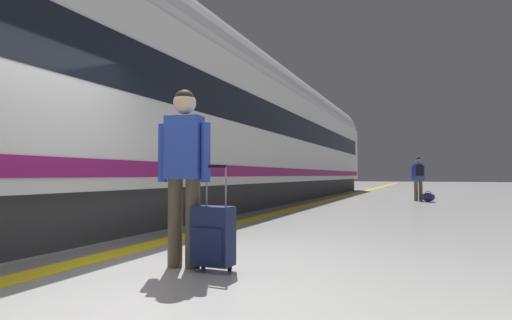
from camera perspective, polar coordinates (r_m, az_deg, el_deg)
ground_plane at (r=4.45m, az=-14.46°, el=-13.80°), size 120.00×120.00×0.00m
safety_line_strip at (r=13.94m, az=8.21°, el=-5.77°), size 0.36×80.00×0.01m
tactile_edge_band at (r=14.02m, az=7.00°, el=-5.76°), size 0.57×80.00×0.01m
high_speed_train at (r=12.44m, az=-3.87°, el=5.30°), size 2.94×31.96×4.97m
traveller_foreground at (r=4.24m, az=-9.69°, el=-0.50°), size 0.55×0.26×1.76m
rolling_suitcase_foreground at (r=4.06m, az=-5.84°, el=-10.14°), size 0.39×0.24×1.01m
passenger_near at (r=15.98m, az=21.10°, el=-1.87°), size 0.46×0.38×1.56m
duffel_bag_near at (r=15.77m, az=22.27°, el=-4.66°), size 0.44×0.26×0.36m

